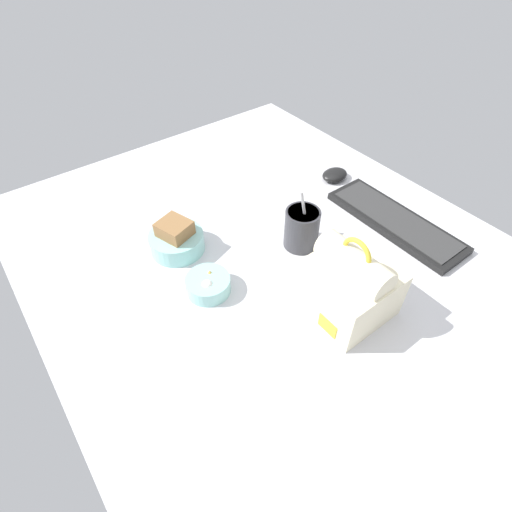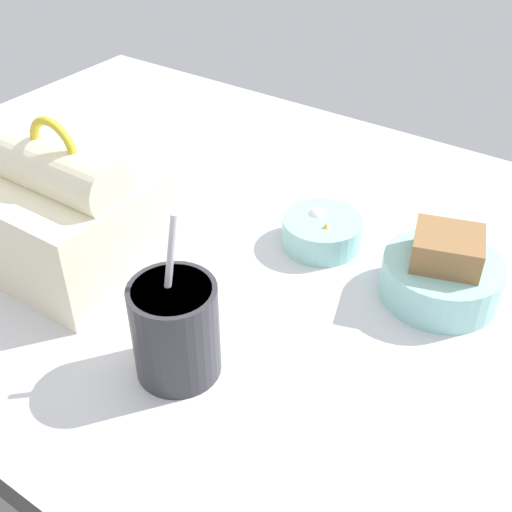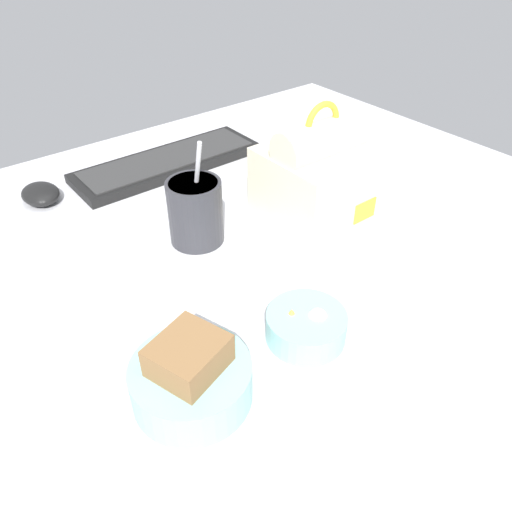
# 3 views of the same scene
# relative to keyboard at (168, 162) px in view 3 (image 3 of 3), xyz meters

# --- Properties ---
(desk_surface) EXTENTS (1.40, 1.10, 0.02)m
(desk_surface) POSITION_rel_keyboard_xyz_m (-0.10, -0.34, -0.02)
(desk_surface) COLOR silver
(desk_surface) RESTS_ON ground
(keyboard) EXTENTS (0.39, 0.13, 0.02)m
(keyboard) POSITION_rel_keyboard_xyz_m (0.00, 0.00, 0.00)
(keyboard) COLOR black
(keyboard) RESTS_ON desk_surface
(lunch_bag) EXTENTS (0.17, 0.17, 0.20)m
(lunch_bag) POSITION_rel_keyboard_xyz_m (0.11, -0.32, 0.06)
(lunch_bag) COLOR #EFE5C1
(lunch_bag) RESTS_ON desk_surface
(soup_cup) EXTENTS (0.09, 0.09, 0.18)m
(soup_cup) POSITION_rel_keyboard_xyz_m (-0.10, -0.26, 0.05)
(soup_cup) COLOR #333338
(soup_cup) RESTS_ON desk_surface
(bento_bowl_sandwich) EXTENTS (0.14, 0.14, 0.09)m
(bento_bowl_sandwich) POSITION_rel_keyboard_xyz_m (-0.27, -0.52, 0.02)
(bento_bowl_sandwich) COLOR #93D1CC
(bento_bowl_sandwich) RESTS_ON desk_surface
(bento_bowl_snacks) EXTENTS (0.10, 0.10, 0.05)m
(bento_bowl_snacks) POSITION_rel_keyboard_xyz_m (-0.11, -0.53, 0.01)
(bento_bowl_snacks) COLOR #93D1CC
(bento_bowl_snacks) RESTS_ON desk_surface
(computer_mouse) EXTENTS (0.07, 0.09, 0.03)m
(computer_mouse) POSITION_rel_keyboard_xyz_m (-0.25, 0.02, 0.00)
(computer_mouse) COLOR black
(computer_mouse) RESTS_ON desk_surface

